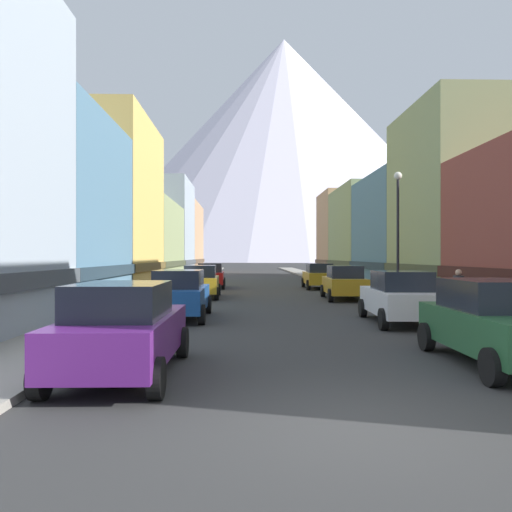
# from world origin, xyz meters

# --- Properties ---
(ground_plane) EXTENTS (400.00, 400.00, 0.00)m
(ground_plane) POSITION_xyz_m (0.00, 0.00, 0.00)
(ground_plane) COLOR #303030
(sidewalk_left) EXTENTS (2.50, 100.00, 0.15)m
(sidewalk_left) POSITION_xyz_m (-6.25, 35.00, 0.07)
(sidewalk_left) COLOR gray
(sidewalk_left) RESTS_ON ground
(sidewalk_right) EXTENTS (2.50, 100.00, 0.15)m
(sidewalk_right) POSITION_xyz_m (6.25, 35.00, 0.07)
(sidewalk_right) COLOR gray
(sidewalk_right) RESTS_ON ground
(storefront_left_1) EXTENTS (7.11, 9.20, 8.58)m
(storefront_left_1) POSITION_xyz_m (-10.91, 16.14, 4.14)
(storefront_left_1) COLOR slate
(storefront_left_1) RESTS_ON ground
(storefront_left_2) EXTENTS (7.29, 10.63, 11.12)m
(storefront_left_2) POSITION_xyz_m (-11.00, 26.20, 5.38)
(storefront_left_2) COLOR #D8B259
(storefront_left_2) RESTS_ON ground
(storefront_left_3) EXTENTS (8.77, 13.10, 7.06)m
(storefront_left_3) POSITION_xyz_m (-11.73, 38.18, 3.40)
(storefront_left_3) COLOR #8C9966
(storefront_left_3) RESTS_ON ground
(storefront_left_4) EXTENTS (8.26, 10.87, 10.79)m
(storefront_left_4) POSITION_xyz_m (-11.48, 50.56, 5.22)
(storefront_left_4) COLOR #99A5B2
(storefront_left_4) RESTS_ON ground
(storefront_left_5) EXTENTS (6.56, 13.94, 9.48)m
(storefront_left_5) POSITION_xyz_m (-10.63, 63.03, 4.58)
(storefront_left_5) COLOR tan
(storefront_left_5) RESTS_ON ground
(storefront_right_2) EXTENTS (8.60, 8.56, 10.35)m
(storefront_right_2) POSITION_xyz_m (11.65, 20.25, 5.01)
(storefront_right_2) COLOR #8C9966
(storefront_right_2) RESTS_ON ground
(storefront_right_3) EXTENTS (9.71, 10.17, 8.09)m
(storefront_right_3) POSITION_xyz_m (12.20, 29.67, 3.90)
(storefront_right_3) COLOR slate
(storefront_right_3) RESTS_ON ground
(storefront_right_4) EXTENTS (7.71, 11.11, 8.74)m
(storefront_right_4) POSITION_xyz_m (11.20, 40.43, 4.21)
(storefront_right_4) COLOR #8C9966
(storefront_right_4) RESTS_ON ground
(storefront_right_5) EXTENTS (6.58, 8.50, 9.50)m
(storefront_right_5) POSITION_xyz_m (10.64, 50.34, 4.58)
(storefront_right_5) COLOR tan
(storefront_right_5) RESTS_ON ground
(car_left_0) EXTENTS (2.08, 4.41, 1.78)m
(car_left_0) POSITION_xyz_m (-3.80, 2.97, 0.90)
(car_left_0) COLOR #591E72
(car_left_0) RESTS_ON ground
(car_left_1) EXTENTS (2.07, 4.40, 1.78)m
(car_left_1) POSITION_xyz_m (-3.80, 11.60, 0.90)
(car_left_1) COLOR #19478C
(car_left_1) RESTS_ON ground
(car_left_2) EXTENTS (2.14, 4.44, 1.78)m
(car_left_2) POSITION_xyz_m (-3.80, 20.74, 0.90)
(car_left_2) COLOR #B28419
(car_left_2) RESTS_ON ground
(car_left_3) EXTENTS (2.15, 4.44, 1.78)m
(car_left_3) POSITION_xyz_m (-3.80, 28.95, 0.90)
(car_left_3) COLOR #9E1111
(car_left_3) RESTS_ON ground
(car_right_0) EXTENTS (2.13, 4.43, 1.78)m
(car_right_0) POSITION_xyz_m (3.80, 3.72, 0.90)
(car_right_0) COLOR #265933
(car_right_0) RESTS_ON ground
(car_right_1) EXTENTS (2.25, 4.48, 1.78)m
(car_right_1) POSITION_xyz_m (3.80, 10.18, 0.90)
(car_right_1) COLOR silver
(car_right_1) RESTS_ON ground
(car_right_2) EXTENTS (2.24, 4.48, 1.78)m
(car_right_2) POSITION_xyz_m (3.80, 19.47, 0.90)
(car_right_2) COLOR #B28419
(car_right_2) RESTS_ON ground
(car_right_3) EXTENTS (2.13, 4.43, 1.78)m
(car_right_3) POSITION_xyz_m (3.80, 28.17, 0.90)
(car_right_3) COLOR #B28419
(car_right_3) RESTS_ON ground
(trash_bin_right) EXTENTS (0.59, 0.59, 0.98)m
(trash_bin_right) POSITION_xyz_m (6.35, 9.47, 0.64)
(trash_bin_right) COLOR #4C5156
(trash_bin_right) RESTS_ON sidewalk_right
(pedestrian_0) EXTENTS (0.36, 0.36, 1.66)m
(pedestrian_0) POSITION_xyz_m (6.25, 11.19, 0.91)
(pedestrian_0) COLOR #333338
(pedestrian_0) RESTS_ON sidewalk_right
(streetlamp_right) EXTENTS (0.36, 0.36, 5.86)m
(streetlamp_right) POSITION_xyz_m (5.35, 15.36, 3.99)
(streetlamp_right) COLOR black
(streetlamp_right) RESTS_ON sidewalk_right
(mountain_backdrop) EXTENTS (209.07, 209.07, 117.76)m
(mountain_backdrop) POSITION_xyz_m (20.42, 260.00, 58.88)
(mountain_backdrop) COLOR white
(mountain_backdrop) RESTS_ON ground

